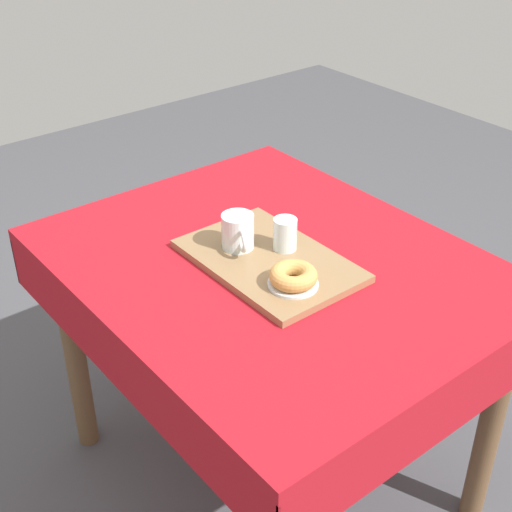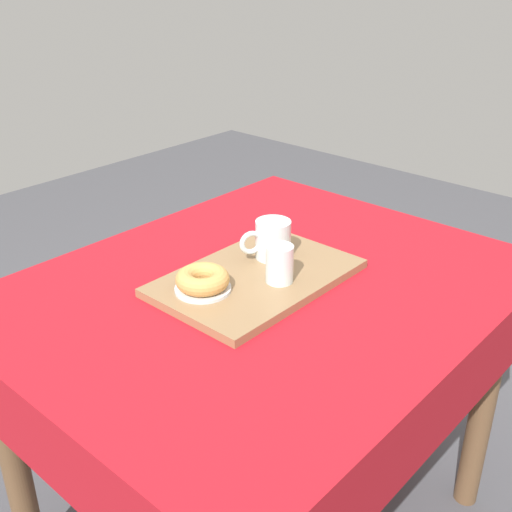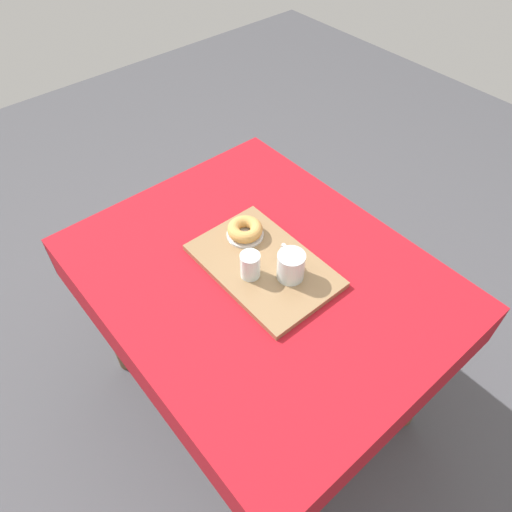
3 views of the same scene
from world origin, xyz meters
name	(u,v)px [view 1 (image 1 of 3)]	position (x,y,z in m)	size (l,w,h in m)	color
ground_plane	(269,473)	(0.00, 0.00, 0.00)	(6.00, 6.00, 0.00)	#47474C
dining_table	(272,298)	(0.00, 0.00, 0.66)	(1.14, 0.92, 0.78)	#A8141E
serving_tray	(269,261)	(-0.01, 0.02, 0.79)	(0.45, 0.29, 0.02)	olive
tea_mug_left	(238,233)	(0.08, 0.05, 0.84)	(0.12, 0.08, 0.09)	silver
water_glass_near	(285,236)	(0.00, -0.04, 0.83)	(0.06, 0.06, 0.08)	silver
donut_plate_left	(293,284)	(-0.14, 0.05, 0.80)	(0.12, 0.12, 0.01)	silver
sugar_donut_left	(293,276)	(-0.14, 0.05, 0.82)	(0.11, 0.11, 0.04)	tan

